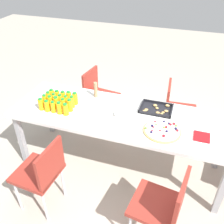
% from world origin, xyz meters
% --- Properties ---
extents(ground_plane, '(12.00, 12.00, 0.00)m').
position_xyz_m(ground_plane, '(0.00, 0.00, 0.00)').
color(ground_plane, '#B2A899').
extents(party_table, '(2.40, 0.81, 0.75)m').
position_xyz_m(party_table, '(0.00, 0.00, 0.69)').
color(party_table, silver).
rests_on(party_table, ground_plane).
extents(chair_far_left, '(0.45, 0.45, 0.83)m').
position_xyz_m(chair_far_left, '(-0.56, 0.74, 0.50)').
color(chair_far_left, maroon).
rests_on(chair_far_left, ground_plane).
extents(chair_far_right, '(0.43, 0.43, 0.83)m').
position_xyz_m(chair_far_right, '(0.54, 0.71, 0.50)').
color(chair_far_right, maroon).
rests_on(chair_far_right, ground_plane).
extents(chair_near_right, '(0.45, 0.45, 0.83)m').
position_xyz_m(chair_near_right, '(0.62, -0.78, 0.50)').
color(chair_near_right, maroon).
rests_on(chair_near_right, ground_plane).
extents(chair_near_left, '(0.43, 0.43, 0.83)m').
position_xyz_m(chair_near_left, '(-0.53, -0.79, 0.50)').
color(chair_near_left, maroon).
rests_on(chair_near_left, ground_plane).
extents(juice_bottle_0, '(0.06, 0.06, 0.14)m').
position_xyz_m(juice_bottle_0, '(-0.86, -0.18, 0.82)').
color(juice_bottle_0, '#F9AD14').
rests_on(juice_bottle_0, party_table).
extents(juice_bottle_1, '(0.06, 0.06, 0.14)m').
position_xyz_m(juice_bottle_1, '(-0.78, -0.19, 0.81)').
color(juice_bottle_1, '#F9AB14').
rests_on(juice_bottle_1, party_table).
extents(juice_bottle_2, '(0.05, 0.05, 0.14)m').
position_xyz_m(juice_bottle_2, '(-0.71, -0.19, 0.81)').
color(juice_bottle_2, '#FAAC14').
rests_on(juice_bottle_2, party_table).
extents(juice_bottle_3, '(0.06, 0.06, 0.14)m').
position_xyz_m(juice_bottle_3, '(-0.63, -0.19, 0.82)').
color(juice_bottle_3, '#F9AC14').
rests_on(juice_bottle_3, party_table).
extents(juice_bottle_4, '(0.06, 0.06, 0.14)m').
position_xyz_m(juice_bottle_4, '(-0.56, -0.19, 0.81)').
color(juice_bottle_4, '#F9AD14').
rests_on(juice_bottle_4, party_table).
extents(juice_bottle_5, '(0.05, 0.05, 0.14)m').
position_xyz_m(juice_bottle_5, '(-0.86, -0.11, 0.82)').
color(juice_bottle_5, '#F9AC14').
rests_on(juice_bottle_5, party_table).
extents(juice_bottle_6, '(0.05, 0.05, 0.15)m').
position_xyz_m(juice_bottle_6, '(-0.78, -0.11, 0.82)').
color(juice_bottle_6, '#F9AC14').
rests_on(juice_bottle_6, party_table).
extents(juice_bottle_7, '(0.06, 0.06, 0.15)m').
position_xyz_m(juice_bottle_7, '(-0.71, -0.11, 0.82)').
color(juice_bottle_7, '#F9AD14').
rests_on(juice_bottle_7, party_table).
extents(juice_bottle_8, '(0.05, 0.05, 0.14)m').
position_xyz_m(juice_bottle_8, '(-0.62, -0.11, 0.82)').
color(juice_bottle_8, '#FAAE14').
rests_on(juice_bottle_8, party_table).
extents(juice_bottle_9, '(0.06, 0.06, 0.15)m').
position_xyz_m(juice_bottle_9, '(-0.55, -0.10, 0.82)').
color(juice_bottle_9, '#FAAC14').
rests_on(juice_bottle_9, party_table).
extents(juice_bottle_10, '(0.06, 0.06, 0.15)m').
position_xyz_m(juice_bottle_10, '(-0.85, -0.03, 0.82)').
color(juice_bottle_10, '#F9AF14').
rests_on(juice_bottle_10, party_table).
extents(juice_bottle_11, '(0.05, 0.05, 0.13)m').
position_xyz_m(juice_bottle_11, '(-0.78, -0.03, 0.81)').
color(juice_bottle_11, '#F9AB14').
rests_on(juice_bottle_11, party_table).
extents(juice_bottle_12, '(0.06, 0.06, 0.14)m').
position_xyz_m(juice_bottle_12, '(-0.70, -0.03, 0.81)').
color(juice_bottle_12, '#F9AC14').
rests_on(juice_bottle_12, party_table).
extents(juice_bottle_13, '(0.05, 0.05, 0.14)m').
position_xyz_m(juice_bottle_13, '(-0.63, -0.03, 0.81)').
color(juice_bottle_13, '#F9AC14').
rests_on(juice_bottle_13, party_table).
extents(juice_bottle_14, '(0.06, 0.06, 0.14)m').
position_xyz_m(juice_bottle_14, '(-0.56, -0.03, 0.82)').
color(juice_bottle_14, '#F9AD14').
rests_on(juice_bottle_14, party_table).
extents(juice_bottle_15, '(0.06, 0.06, 0.13)m').
position_xyz_m(juice_bottle_15, '(-0.85, 0.04, 0.81)').
color(juice_bottle_15, '#F9AC14').
rests_on(juice_bottle_15, party_table).
extents(juice_bottle_16, '(0.06, 0.06, 0.13)m').
position_xyz_m(juice_bottle_16, '(-0.78, 0.04, 0.81)').
color(juice_bottle_16, '#F9AB14').
rests_on(juice_bottle_16, party_table).
extents(juice_bottle_17, '(0.06, 0.06, 0.14)m').
position_xyz_m(juice_bottle_17, '(-0.70, 0.04, 0.81)').
color(juice_bottle_17, '#FAAE14').
rests_on(juice_bottle_17, party_table).
extents(juice_bottle_18, '(0.06, 0.06, 0.14)m').
position_xyz_m(juice_bottle_18, '(-0.63, 0.05, 0.82)').
color(juice_bottle_18, '#FAAF14').
rests_on(juice_bottle_18, party_table).
extents(juice_bottle_19, '(0.06, 0.06, 0.15)m').
position_xyz_m(juice_bottle_19, '(-0.55, 0.04, 0.82)').
color(juice_bottle_19, '#F9AC14').
rests_on(juice_bottle_19, party_table).
extents(fruit_pizza, '(0.37, 0.37, 0.05)m').
position_xyz_m(fruit_pizza, '(0.47, -0.15, 0.76)').
color(fruit_pizza, tan).
rests_on(fruit_pizza, party_table).
extents(snack_tray, '(0.35, 0.26, 0.04)m').
position_xyz_m(snack_tray, '(0.35, 0.21, 0.76)').
color(snack_tray, black).
rests_on(snack_tray, party_table).
extents(plate_stack, '(0.19, 0.19, 0.03)m').
position_xyz_m(plate_stack, '(0.03, -0.00, 0.76)').
color(plate_stack, silver).
rests_on(plate_stack, party_table).
extents(napkin_stack, '(0.15, 0.15, 0.01)m').
position_xyz_m(napkin_stack, '(0.84, -0.12, 0.76)').
color(napkin_stack, red).
rests_on(napkin_stack, party_table).
extents(cardboard_tube, '(0.04, 0.04, 0.19)m').
position_xyz_m(cardboard_tube, '(-0.39, 0.26, 0.84)').
color(cardboard_tube, '#9E7A56').
rests_on(cardboard_tube, party_table).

